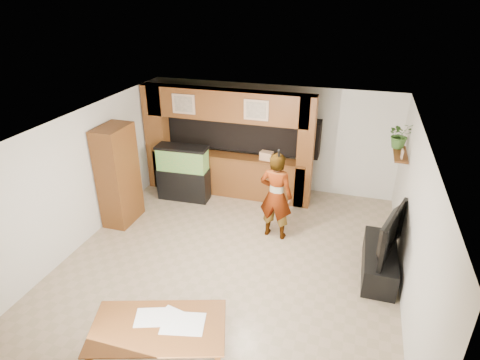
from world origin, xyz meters
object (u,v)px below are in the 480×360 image
(television, at_px, (385,231))
(dining_table, at_px, (160,346))
(person, at_px, (276,196))
(aquarium, at_px, (183,173))
(pantry_cabinet, at_px, (118,175))

(television, xyz_separation_m, dining_table, (-2.85, -2.85, -0.58))
(television, distance_m, person, 2.14)
(aquarium, bearing_deg, television, -22.41)
(person, bearing_deg, dining_table, 84.03)
(pantry_cabinet, relative_size, television, 1.59)
(pantry_cabinet, height_order, dining_table, pantry_cabinet)
(television, height_order, dining_table, television)
(television, relative_size, person, 0.73)
(aquarium, bearing_deg, pantry_cabinet, -126.17)
(dining_table, bearing_deg, person, 59.27)
(pantry_cabinet, distance_m, television, 5.36)
(aquarium, height_order, person, person)
(pantry_cabinet, xyz_separation_m, dining_table, (2.50, -3.16, -0.76))
(pantry_cabinet, xyz_separation_m, person, (3.31, 0.35, -0.15))
(pantry_cabinet, bearing_deg, dining_table, -51.63)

